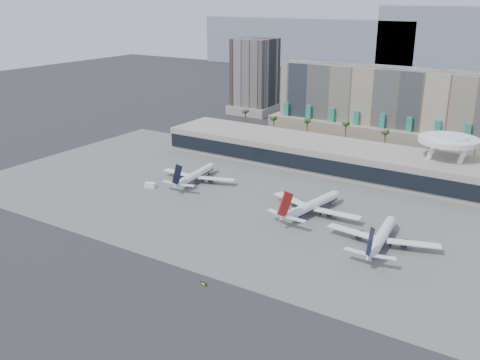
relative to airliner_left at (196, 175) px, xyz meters
The scene contains 13 objects.
ground 70.14m from the airliner_left, 55.02° to the right, with size 900.00×900.00×0.00m, color #232326.
apron_pad 40.37m from the airliner_left, ahead, with size 260.00×130.00×0.06m, color #5B5B59.
hotel 128.03m from the airliner_left, 66.79° to the left, with size 140.00×30.00×42.00m.
office_tower 154.03m from the airliner_left, 111.03° to the left, with size 30.00×30.00×52.00m.
terminal 66.13m from the airliner_left, 52.55° to the left, with size 170.00×32.50×14.50m.
saucer_structure 112.78m from the airliner_left, 31.62° to the left, with size 26.00×26.00×21.89m.
palm_row 99.75m from the airliner_left, 61.70° to the left, with size 157.80×2.80×13.10m.
airliner_left is the anchor object (origin of this frame).
airliner_centre 60.89m from the airliner_left, ahead, with size 39.41×40.92×14.24m.
airliner_right 94.09m from the airliner_left, 11.56° to the right, with size 38.52×39.81×13.75m.
service_vehicle_a 21.21m from the airliner_left, 126.16° to the right, with size 4.63×2.26×2.26m, color white.
service_vehicle_b 54.31m from the airliner_left, 13.88° to the right, with size 3.58×2.04×1.84m, color silver.
taxiway_sign 91.95m from the airliner_left, 51.76° to the right, with size 2.06×0.52×0.93m.
Camera 1 is at (99.75, -125.11, 80.56)m, focal length 40.00 mm.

